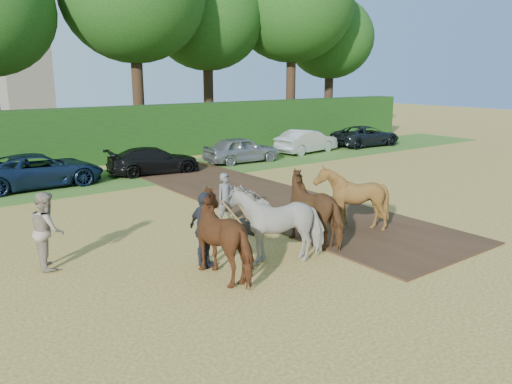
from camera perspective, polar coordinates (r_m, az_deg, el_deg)
ground at (r=13.65m, az=13.63°, el=-7.26°), size 120.00×120.00×0.00m
earth_strip at (r=19.48m, az=0.57°, el=-0.61°), size 4.50×17.00×0.05m
grass_verge at (r=24.63m, az=-12.20°, el=2.01°), size 50.00×5.00×0.03m
hedgerow at (r=28.52m, az=-16.18°, el=6.31°), size 46.00×1.60×3.00m
spectator_near at (r=13.35m, az=-22.75°, el=-4.03°), size 0.83×1.01×1.93m
spectator_far at (r=12.42m, az=-5.83°, el=-4.34°), size 0.60×1.17×1.91m
plough_team at (r=13.66m, az=4.64°, el=-2.53°), size 6.57×5.03×2.00m
parked_cars at (r=25.29m, az=-9.58°, el=3.98°), size 35.72×2.80×1.45m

